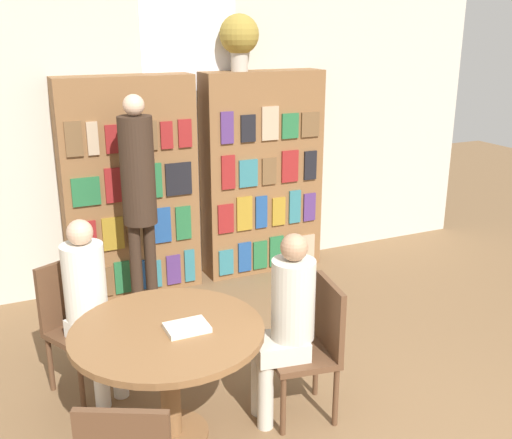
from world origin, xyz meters
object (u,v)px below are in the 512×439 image
seated_reader_right (286,318)px  reading_table (168,349)px  bookshelf_left (130,188)px  bookshelf_right (262,174)px  librarian_standing (139,185)px  seated_reader_left (90,299)px  chair_far_side (313,343)px  flower_vase (239,37)px  chair_left_side (76,319)px

seated_reader_right → reading_table: bearing=90.0°
bookshelf_left → seated_reader_right: bookshelf_left is taller
bookshelf_left → seated_reader_right: 2.36m
bookshelf_right → librarian_standing: size_ratio=1.06×
bookshelf_right → seated_reader_left: (-1.96, -1.56, -0.29)m
seated_reader_left → librarian_standing: bearing=-146.9°
bookshelf_right → librarian_standing: bearing=-159.7°
reading_table → chair_far_side: 0.90m
bookshelf_left → chair_far_side: bookshelf_left is taller
flower_vase → seated_reader_right: flower_vase is taller
flower_vase → reading_table: (-1.41, -2.20, -1.69)m
bookshelf_right → flower_vase: bearing=178.8°
seated_reader_right → librarian_standing: 1.91m
bookshelf_right → reading_table: (-1.64, -2.20, -0.39)m
reading_table → seated_reader_left: bearing=116.8°
bookshelf_left → seated_reader_right: (0.38, -2.31, -0.29)m
chair_left_side → librarian_standing: librarian_standing is taller
flower_vase → chair_far_side: bearing=-102.6°
bookshelf_left → flower_vase: 1.69m
reading_table → librarian_standing: size_ratio=0.60×
reading_table → seated_reader_left: size_ratio=0.91×
bookshelf_left → chair_far_side: (0.55, -2.34, -0.49)m
flower_vase → reading_table: 3.11m
reading_table → chair_left_side: bearing=116.8°
seated_reader_left → librarian_standing: 1.30m
bookshelf_right → seated_reader_left: bookshelf_right is taller
chair_far_side → seated_reader_right: 0.27m
chair_far_side → seated_reader_right: size_ratio=0.73×
flower_vase → seated_reader_right: bearing=-106.9°
reading_table → seated_reader_left: 0.72m
bookshelf_left → bookshelf_right: same height
seated_reader_right → seated_reader_left: bearing=63.0°
chair_left_side → librarian_standing: bearing=-154.5°
chair_far_side → seated_reader_left: (-1.21, 0.78, 0.20)m
bookshelf_left → flower_vase: (1.08, 0.01, 1.30)m
flower_vase → seated_reader_right: 2.89m
flower_vase → seated_reader_left: flower_vase is taller
seated_reader_right → chair_far_side: bearing=-90.0°
bookshelf_left → reading_table: (-0.33, -2.20, -0.39)m
chair_left_side → chair_far_side: 1.60m
librarian_standing → flower_vase: bearing=24.3°
reading_table → chair_left_side: size_ratio=1.25×
bookshelf_left → bookshelf_right: size_ratio=1.00×
bookshelf_right → librarian_standing: (-1.35, -0.50, 0.15)m
flower_vase → chair_far_side: size_ratio=0.57×
reading_table → chair_left_side: (-0.40, 0.80, -0.10)m
reading_table → seated_reader_right: 0.72m
bookshelf_right → librarian_standing: bookshelf_right is taller
seated_reader_left → seated_reader_right: 1.28m
bookshelf_left → bookshelf_right: 1.31m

